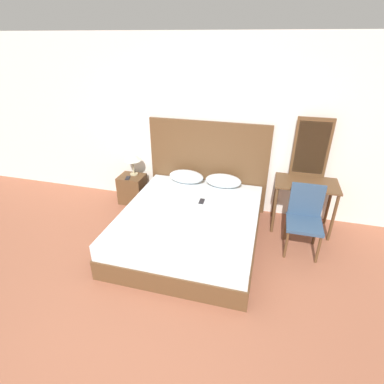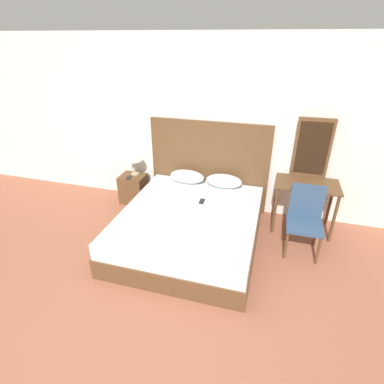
% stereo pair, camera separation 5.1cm
% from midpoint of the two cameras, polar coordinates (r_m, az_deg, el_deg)
% --- Properties ---
extents(ground_plane, '(16.00, 16.00, 0.00)m').
position_cam_midpoint_polar(ground_plane, '(3.34, -11.91, -25.12)').
color(ground_plane, '#9E5B42').
extents(wall_back, '(10.00, 0.06, 2.70)m').
position_cam_midpoint_polar(wall_back, '(4.83, 1.40, 12.26)').
color(wall_back, white).
rests_on(wall_back, ground_plane).
extents(bed, '(1.85, 2.12, 0.49)m').
position_cam_midpoint_polar(bed, '(4.24, -0.73, -6.63)').
color(bed, brown).
rests_on(bed, ground_plane).
extents(headboard, '(1.95, 0.05, 1.47)m').
position_cam_midpoint_polar(headboard, '(4.93, 2.72, 5.01)').
color(headboard, brown).
rests_on(headboard, ground_plane).
extents(pillow_left, '(0.57, 0.28, 0.21)m').
position_cam_midpoint_polar(pillow_left, '(4.86, -1.39, 2.95)').
color(pillow_left, silver).
rests_on(pillow_left, bed).
extents(pillow_right, '(0.57, 0.28, 0.21)m').
position_cam_midpoint_polar(pillow_right, '(4.74, 5.68, 2.12)').
color(pillow_right, silver).
rests_on(pillow_right, bed).
extents(phone_on_bed, '(0.08, 0.15, 0.01)m').
position_cam_midpoint_polar(phone_on_bed, '(4.34, 1.53, -1.77)').
color(phone_on_bed, '#232328').
rests_on(phone_on_bed, bed).
extents(nightstand, '(0.42, 0.37, 0.49)m').
position_cam_midpoint_polar(nightstand, '(5.36, -11.52, 0.60)').
color(nightstand, brown).
rests_on(nightstand, ground_plane).
extents(table_lamp, '(0.29, 0.29, 0.40)m').
position_cam_midpoint_polar(table_lamp, '(5.18, -11.56, 6.50)').
color(table_lamp, tan).
rests_on(table_lamp, nightstand).
extents(phone_on_nightstand, '(0.11, 0.16, 0.01)m').
position_cam_midpoint_polar(phone_on_nightstand, '(5.18, -12.41, 2.64)').
color(phone_on_nightstand, black).
rests_on(phone_on_nightstand, nightstand).
extents(vanity_desk, '(0.88, 0.54, 0.76)m').
position_cam_midpoint_polar(vanity_desk, '(4.63, 20.47, 0.17)').
color(vanity_desk, brown).
rests_on(vanity_desk, ground_plane).
extents(vanity_mirror, '(0.50, 0.03, 0.88)m').
position_cam_midpoint_polar(vanity_mirror, '(4.65, 21.48, 7.82)').
color(vanity_mirror, brown).
rests_on(vanity_mirror, vanity_desk).
extents(chair, '(0.46, 0.47, 0.91)m').
position_cam_midpoint_polar(chair, '(4.25, 20.37, -4.17)').
color(chair, '#334C6B').
rests_on(chair, ground_plane).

